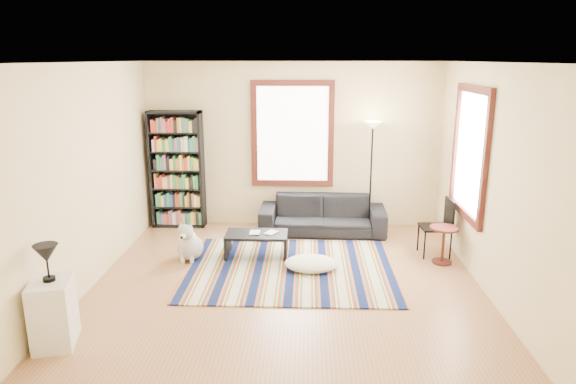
{
  "coord_description": "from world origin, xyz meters",
  "views": [
    {
      "loc": [
        0.26,
        -6.17,
        2.85
      ],
      "look_at": [
        0.0,
        0.5,
        1.1
      ],
      "focal_mm": 32.0,
      "sensor_mm": 36.0,
      "label": 1
    }
  ],
  "objects_px": {
    "bookshelf": "(177,170)",
    "folding_chair": "(435,227)",
    "side_table": "(443,245)",
    "white_cabinet": "(54,313)",
    "floor_cushion": "(311,263)",
    "coffee_table": "(257,245)",
    "sofa": "(322,215)",
    "dog": "(190,240)",
    "floor_lamp": "(371,178)"
  },
  "relations": [
    {
      "from": "side_table",
      "to": "folding_chair",
      "type": "height_order",
      "value": "folding_chair"
    },
    {
      "from": "side_table",
      "to": "white_cabinet",
      "type": "relative_size",
      "value": 0.77
    },
    {
      "from": "side_table",
      "to": "white_cabinet",
      "type": "bearing_deg",
      "value": -152.66
    },
    {
      "from": "side_table",
      "to": "white_cabinet",
      "type": "xyz_separation_m",
      "value": [
        -4.5,
        -2.33,
        0.08
      ]
    },
    {
      "from": "folding_chair",
      "to": "dog",
      "type": "height_order",
      "value": "folding_chair"
    },
    {
      "from": "coffee_table",
      "to": "floor_lamp",
      "type": "distance_m",
      "value": 2.3
    },
    {
      "from": "floor_cushion",
      "to": "bookshelf",
      "type": "bearing_deg",
      "value": 140.77
    },
    {
      "from": "sofa",
      "to": "floor_lamp",
      "type": "xyz_separation_m",
      "value": [
        0.79,
        0.1,
        0.63
      ]
    },
    {
      "from": "white_cabinet",
      "to": "dog",
      "type": "xyz_separation_m",
      "value": [
        0.87,
        2.33,
        -0.06
      ]
    },
    {
      "from": "floor_cushion",
      "to": "floor_lamp",
      "type": "relative_size",
      "value": 0.4
    },
    {
      "from": "floor_lamp",
      "to": "side_table",
      "type": "height_order",
      "value": "floor_lamp"
    },
    {
      "from": "side_table",
      "to": "white_cabinet",
      "type": "height_order",
      "value": "white_cabinet"
    },
    {
      "from": "white_cabinet",
      "to": "bookshelf",
      "type": "bearing_deg",
      "value": 71.5
    },
    {
      "from": "floor_lamp",
      "to": "sofa",
      "type": "bearing_deg",
      "value": -172.82
    },
    {
      "from": "coffee_table",
      "to": "bookshelf",
      "type": "bearing_deg",
      "value": 136.77
    },
    {
      "from": "folding_chair",
      "to": "white_cabinet",
      "type": "relative_size",
      "value": 1.23
    },
    {
      "from": "floor_lamp",
      "to": "white_cabinet",
      "type": "xyz_separation_m",
      "value": [
        -3.61,
        -3.71,
        -0.58
      ]
    },
    {
      "from": "sofa",
      "to": "floor_cushion",
      "type": "relative_size",
      "value": 2.8
    },
    {
      "from": "floor_cushion",
      "to": "folding_chair",
      "type": "distance_m",
      "value": 1.96
    },
    {
      "from": "floor_lamp",
      "to": "folding_chair",
      "type": "distance_m",
      "value": 1.45
    },
    {
      "from": "bookshelf",
      "to": "folding_chair",
      "type": "xyz_separation_m",
      "value": [
        4.12,
        -1.24,
        -0.57
      ]
    },
    {
      "from": "floor_lamp",
      "to": "floor_cushion",
      "type": "bearing_deg",
      "value": -120.19
    },
    {
      "from": "sofa",
      "to": "dog",
      "type": "relative_size",
      "value": 3.56
    },
    {
      "from": "bookshelf",
      "to": "coffee_table",
      "type": "relative_size",
      "value": 2.22
    },
    {
      "from": "side_table",
      "to": "dog",
      "type": "xyz_separation_m",
      "value": [
        -3.63,
        0.0,
        0.02
      ]
    },
    {
      "from": "floor_lamp",
      "to": "side_table",
      "type": "bearing_deg",
      "value": -57.18
    },
    {
      "from": "bookshelf",
      "to": "floor_cushion",
      "type": "distance_m",
      "value": 3.09
    },
    {
      "from": "floor_lamp",
      "to": "dog",
      "type": "xyz_separation_m",
      "value": [
        -2.74,
        -1.37,
        -0.64
      ]
    },
    {
      "from": "sofa",
      "to": "side_table",
      "type": "xyz_separation_m",
      "value": [
        1.68,
        -1.28,
        -0.03
      ]
    },
    {
      "from": "sofa",
      "to": "floor_lamp",
      "type": "relative_size",
      "value": 1.12
    },
    {
      "from": "floor_cushion",
      "to": "white_cabinet",
      "type": "bearing_deg",
      "value": -142.58
    },
    {
      "from": "coffee_table",
      "to": "dog",
      "type": "distance_m",
      "value": 0.97
    },
    {
      "from": "bookshelf",
      "to": "folding_chair",
      "type": "bearing_deg",
      "value": -16.7
    },
    {
      "from": "white_cabinet",
      "to": "folding_chair",
      "type": "bearing_deg",
      "value": 17.06
    },
    {
      "from": "sofa",
      "to": "side_table",
      "type": "relative_size",
      "value": 3.85
    },
    {
      "from": "bookshelf",
      "to": "floor_lamp",
      "type": "height_order",
      "value": "bookshelf"
    },
    {
      "from": "sofa",
      "to": "floor_cushion",
      "type": "xyz_separation_m",
      "value": [
        -0.2,
        -1.6,
        -0.21
      ]
    },
    {
      "from": "floor_lamp",
      "to": "side_table",
      "type": "distance_m",
      "value": 1.77
    },
    {
      "from": "bookshelf",
      "to": "white_cabinet",
      "type": "bearing_deg",
      "value": -94.88
    },
    {
      "from": "floor_cushion",
      "to": "folding_chair",
      "type": "xyz_separation_m",
      "value": [
        1.83,
        0.63,
        0.34
      ]
    },
    {
      "from": "sofa",
      "to": "folding_chair",
      "type": "bearing_deg",
      "value": -29.3
    },
    {
      "from": "coffee_table",
      "to": "floor_cushion",
      "type": "xyz_separation_m",
      "value": [
        0.8,
        -0.47,
        -0.09
      ]
    },
    {
      "from": "sofa",
      "to": "side_table",
      "type": "distance_m",
      "value": 2.11
    },
    {
      "from": "floor_lamp",
      "to": "coffee_table",
      "type": "bearing_deg",
      "value": -145.46
    },
    {
      "from": "bookshelf",
      "to": "dog",
      "type": "relative_size",
      "value": 3.42
    },
    {
      "from": "coffee_table",
      "to": "white_cabinet",
      "type": "distance_m",
      "value": 3.08
    },
    {
      "from": "side_table",
      "to": "dog",
      "type": "bearing_deg",
      "value": 179.93
    },
    {
      "from": "floor_cushion",
      "to": "folding_chair",
      "type": "relative_size",
      "value": 0.86
    },
    {
      "from": "floor_cushion",
      "to": "floor_lamp",
      "type": "height_order",
      "value": "floor_lamp"
    },
    {
      "from": "bookshelf",
      "to": "dog",
      "type": "height_order",
      "value": "bookshelf"
    }
  ]
}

